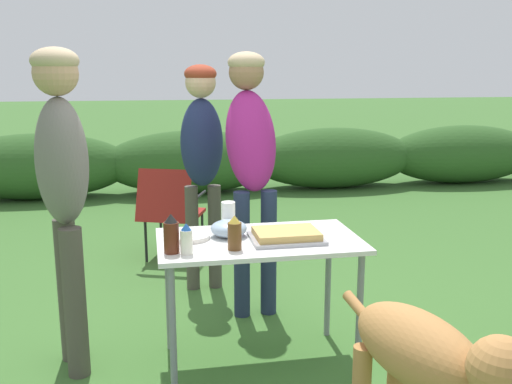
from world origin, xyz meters
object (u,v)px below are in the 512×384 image
at_px(beer_bottle, 235,233).
at_px(camp_chair_green_behind_table, 170,208).
at_px(standing_person_in_olive_jacket, 251,147).
at_px(food_tray, 286,236).
at_px(dog, 428,364).
at_px(standing_person_with_beanie, 63,175).
at_px(folding_table, 259,252).
at_px(mixing_bowl, 229,228).
at_px(standing_person_in_navy_coat, 202,148).
at_px(paper_cup_stack, 228,216).
at_px(plate_stack, 190,237).
at_px(bbq_sauce_bottle, 171,234).
at_px(mayo_bottle, 186,240).

xyz_separation_m(beer_bottle, camp_chair_green_behind_table, (-0.25, 2.10, -0.36)).
bearing_deg(beer_bottle, standing_person_in_olive_jacket, 75.04).
bearing_deg(standing_person_in_olive_jacket, beer_bottle, -107.71).
relative_size(food_tray, dog, 0.38).
bearing_deg(standing_person_with_beanie, folding_table, -115.39).
xyz_separation_m(food_tray, mixing_bowl, (-0.30, 0.13, 0.02)).
bearing_deg(dog, food_tray, -90.00).
relative_size(beer_bottle, standing_person_in_olive_jacket, 0.10).
xyz_separation_m(standing_person_in_navy_coat, standing_person_with_beanie, (-0.83, -1.06, 0.02)).
relative_size(standing_person_in_navy_coat, camp_chair_green_behind_table, 2.02).
relative_size(mixing_bowl, paper_cup_stack, 1.25).
relative_size(paper_cup_stack, beer_bottle, 0.89).
bearing_deg(mixing_bowl, dog, -63.32).
distance_m(food_tray, standing_person_in_navy_coat, 1.35).
height_order(food_tray, beer_bottle, beer_bottle).
height_order(standing_person_in_navy_coat, camp_chair_green_behind_table, standing_person_in_navy_coat).
height_order(folding_table, mixing_bowl, mixing_bowl).
bearing_deg(standing_person_in_navy_coat, mixing_bowl, -89.07).
distance_m(paper_cup_stack, dog, 1.48).
height_order(folding_table, standing_person_in_navy_coat, standing_person_in_navy_coat).
height_order(standing_person_in_navy_coat, dog, standing_person_in_navy_coat).
height_order(plate_stack, beer_bottle, beer_bottle).
bearing_deg(bbq_sauce_bottle, standing_person_in_navy_coat, 78.19).
relative_size(folding_table, mayo_bottle, 6.93).
distance_m(standing_person_in_olive_jacket, standing_person_in_navy_coat, 0.51).
xyz_separation_m(mixing_bowl, standing_person_in_olive_jacket, (0.25, 0.73, 0.35)).
xyz_separation_m(plate_stack, standing_person_in_olive_jacket, (0.47, 0.73, 0.39)).
height_order(folding_table, standing_person_in_olive_jacket, standing_person_in_olive_jacket).
relative_size(plate_stack, dog, 0.21).
bearing_deg(standing_person_with_beanie, standing_person_in_olive_jacket, -76.77).
relative_size(folding_table, standing_person_in_navy_coat, 0.65).
bearing_deg(mixing_bowl, standing_person_with_beanie, 174.33).
bearing_deg(mixing_bowl, paper_cup_stack, 82.82).
xyz_separation_m(bbq_sauce_bottle, dog, (0.92, -0.95, -0.29)).
distance_m(plate_stack, paper_cup_stack, 0.29).
distance_m(mixing_bowl, mayo_bottle, 0.37).
distance_m(folding_table, standing_person_in_olive_jacket, 0.94).
bearing_deg(standing_person_in_navy_coat, beer_bottle, -89.49).
bearing_deg(standing_person_in_olive_jacket, plate_stack, -125.20).
bearing_deg(standing_person_in_navy_coat, paper_cup_stack, -87.75).
bearing_deg(standing_person_in_olive_jacket, dog, -82.64).
height_order(folding_table, bbq_sauce_bottle, bbq_sauce_bottle).
xyz_separation_m(beer_bottle, standing_person_in_navy_coat, (-0.03, 1.38, 0.25)).
xyz_separation_m(mayo_bottle, camp_chair_green_behind_table, (-0.00, 2.12, -0.35)).
xyz_separation_m(folding_table, standing_person_with_beanie, (-1.02, 0.16, 0.44)).
distance_m(beer_bottle, standing_person_in_olive_jacket, 1.05).
bearing_deg(dog, standing_person_with_beanie, -56.80).
height_order(bbq_sauce_bottle, mayo_bottle, bbq_sauce_bottle).
bearing_deg(beer_bottle, folding_table, 45.85).
xyz_separation_m(beer_bottle, standing_person_with_beanie, (-0.86, 0.32, 0.27)).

